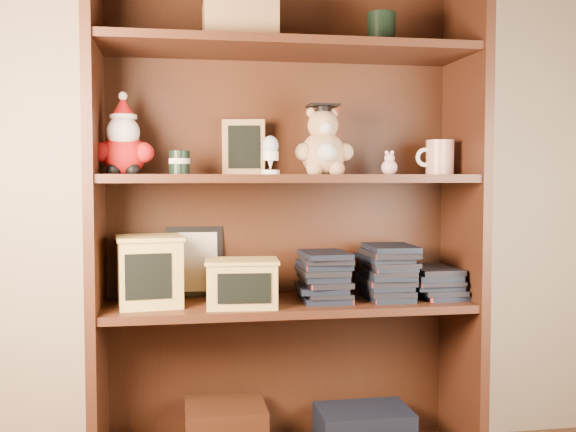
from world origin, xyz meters
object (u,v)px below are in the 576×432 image
Objects in this scene: grad_teddy_bear at (323,147)px; teacher_mug at (439,157)px; treats_box at (150,270)px; bookcase at (285,228)px.

teacher_mug is at bearing 1.02° from grad_teddy_bear.
teacher_mug is (0.39, 0.01, -0.03)m from grad_teddy_bear.
grad_teddy_bear is 1.05× the size of treats_box.
grad_teddy_bear is 0.39m from teacher_mug.
bookcase is at bearing 6.90° from treats_box.
treats_box is (-0.93, -0.00, -0.35)m from teacher_mug.
bookcase is at bearing 153.26° from grad_teddy_bear.
bookcase is 7.07× the size of grad_teddy_bear.
bookcase is 0.55m from teacher_mug.
treats_box is (-0.54, 0.01, -0.38)m from grad_teddy_bear.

